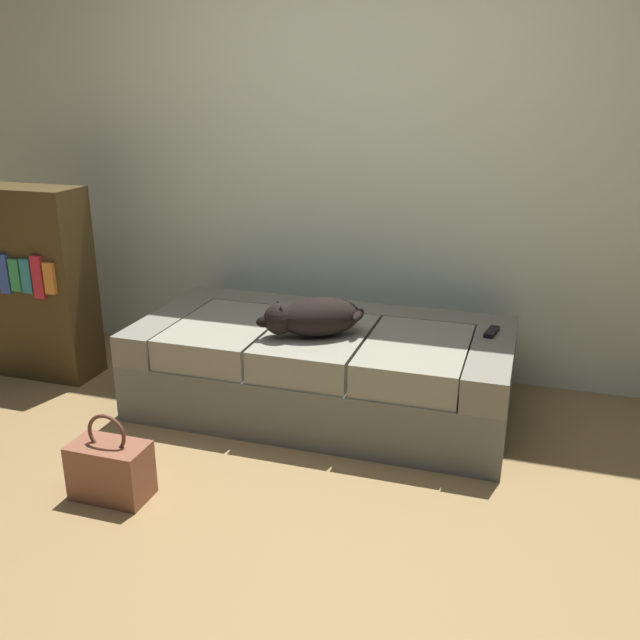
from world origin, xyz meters
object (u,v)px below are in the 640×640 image
object	(u,v)px
dog_dark	(312,317)
tv_remote	(492,332)
bookshelf	(42,284)
handbag	(111,469)
couch	(323,368)

from	to	relation	value
dog_dark	tv_remote	size ratio (longest dim) A/B	3.46
bookshelf	handbag	bearing A→B (deg)	-43.06
couch	handbag	bearing A→B (deg)	-119.02
tv_remote	dog_dark	bearing A→B (deg)	-150.56
dog_dark	bookshelf	world-z (taller)	bookshelf
tv_remote	handbag	bearing A→B (deg)	-129.38
handbag	bookshelf	distance (m)	1.55
bookshelf	dog_dark	bearing A→B (deg)	-3.62
dog_dark	bookshelf	distance (m)	1.67
dog_dark	bookshelf	bearing A→B (deg)	176.38
couch	handbag	distance (m)	1.22
handbag	bookshelf	size ratio (longest dim) A/B	0.34
couch	bookshelf	bearing A→B (deg)	-178.58
bookshelf	couch	bearing A→B (deg)	1.42
tv_remote	handbag	xyz separation A→B (m)	(-1.42, -1.20, -0.34)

